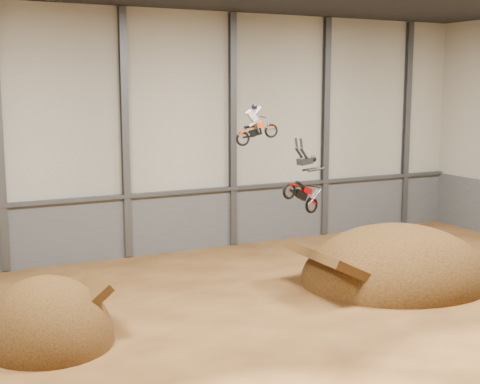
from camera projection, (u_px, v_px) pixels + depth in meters
name	position (u px, v px, depth m)	size (l,w,h in m)	color
floor	(320.00, 331.00, 26.66)	(40.00, 40.00, 0.00)	#533216
back_wall	(180.00, 133.00, 38.81)	(40.00, 0.10, 14.00)	#B1AD9C
lower_band_back	(181.00, 222.00, 39.55)	(39.80, 0.18, 3.50)	#55585D
steel_rail	(182.00, 192.00, 39.13)	(39.80, 0.35, 0.20)	#47494F
steel_column_2	(125.00, 135.00, 37.16)	(0.40, 0.36, 13.90)	#47494F
steel_column_3	(233.00, 131.00, 40.11)	(0.40, 0.36, 13.90)	#47494F
steel_column_4	(325.00, 128.00, 43.05)	(0.40, 0.36, 13.90)	#47494F
steel_column_5	(406.00, 126.00, 46.00)	(0.40, 0.36, 13.90)	#47494F
takeoff_ramp	(48.00, 341.00, 25.68)	(5.02, 5.80, 5.02)	#37210D
landing_ramp	(395.00, 280.00, 33.66)	(9.83, 8.70, 5.67)	#37210D
fmx_rider_a	(259.00, 121.00, 28.49)	(1.94, 0.74, 1.76)	#F04200
fmx_rider_b	(298.00, 176.00, 29.01)	(3.05, 0.87, 2.62)	#BA0003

